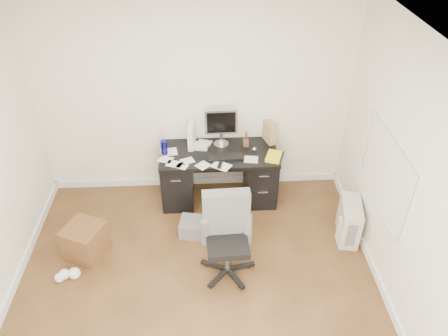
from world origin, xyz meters
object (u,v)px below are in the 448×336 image
(keyboard, at_px, (225,157))
(office_chair, at_px, (227,239))
(pc_tower, at_px, (349,221))
(wicker_basket, at_px, (85,241))
(lcd_monitor, at_px, (221,128))
(desk, at_px, (219,174))

(keyboard, distance_m, office_chair, 1.21)
(pc_tower, height_order, wicker_basket, pc_tower)
(keyboard, height_order, pc_tower, keyboard)
(lcd_monitor, distance_m, pc_tower, 1.95)
(desk, bearing_deg, wicker_basket, -149.19)
(keyboard, bearing_deg, desk, 117.30)
(lcd_monitor, distance_m, keyboard, 0.40)
(desk, bearing_deg, pc_tower, -28.05)
(lcd_monitor, relative_size, wicker_basket, 1.27)
(lcd_monitor, xyz_separation_m, pc_tower, (1.50, -0.99, -0.76))
(keyboard, xyz_separation_m, office_chair, (-0.04, -1.18, -0.25))
(keyboard, xyz_separation_m, pc_tower, (1.46, -0.69, -0.51))
(wicker_basket, bearing_deg, office_chair, -12.63)
(lcd_monitor, xyz_separation_m, office_chair, (-0.00, -1.49, -0.50))
(keyboard, relative_size, wicker_basket, 1.07)
(desk, bearing_deg, lcd_monitor, 77.95)
(desk, height_order, office_chair, office_chair)
(keyboard, bearing_deg, pc_tower, -27.08)
(pc_tower, bearing_deg, desk, 162.55)
(lcd_monitor, bearing_deg, pc_tower, -35.31)
(pc_tower, bearing_deg, wicker_basket, -167.00)
(lcd_monitor, distance_m, wicker_basket, 2.14)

